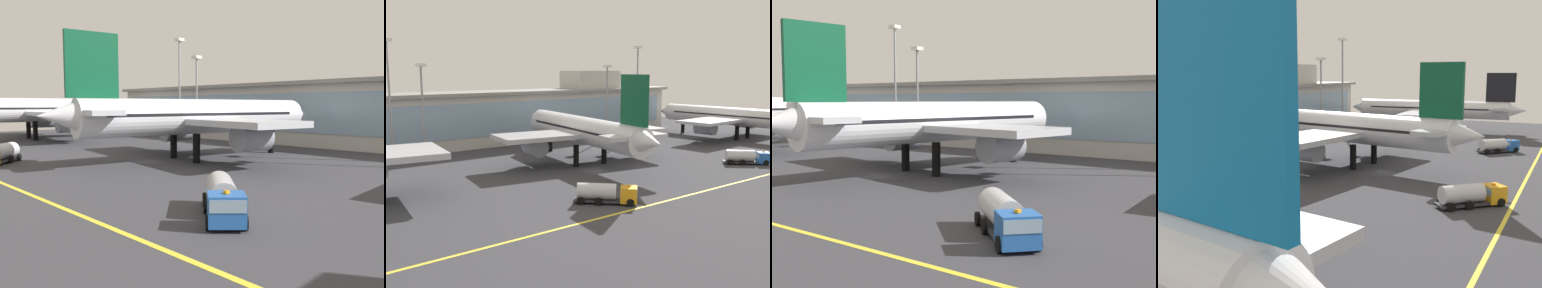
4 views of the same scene
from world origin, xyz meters
TOP-DOWN VIEW (x-y plane):
  - ground_plane at (0.00, 0.00)m, footprint 180.00×180.00m
  - taxiway_centreline_stripe at (0.00, -22.00)m, footprint 144.00×0.50m
  - terminal_building at (1.65, 42.54)m, footprint 121.71×14.00m
  - airliner_near_right at (3.12, 7.92)m, footprint 37.27×49.62m
  - airliner_far_right at (58.16, 9.05)m, footprint 38.89×51.04m
  - fuel_tanker_truck at (28.42, -14.26)m, footprint 8.27×7.94m
  - baggage_tug_near at (-12.91, -17.55)m, footprint 8.05×8.17m
  - apron_light_mast_centre at (28.96, 29.40)m, footprint 1.80×1.80m
  - apron_light_mast_east at (40.82, 29.61)m, footprint 1.80×1.80m

SIDE VIEW (x-z plane):
  - ground_plane at x=0.00m, z-range 0.00..0.00m
  - taxiway_centreline_stripe at x=0.00m, z-range 0.00..0.01m
  - fuel_tanker_truck at x=28.42m, z-range 0.06..2.96m
  - baggage_tug_near at x=-12.91m, z-range 0.06..2.96m
  - airliner_far_right at x=58.16m, z-range -2.23..14.29m
  - airliner_near_right at x=3.12m, z-range -2.45..15.78m
  - terminal_building at x=1.65m, z-range -2.11..16.69m
  - apron_light_mast_centre at x=28.96m, z-range 3.45..23.82m
  - apron_light_mast_east at x=40.82m, z-range 3.75..29.53m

